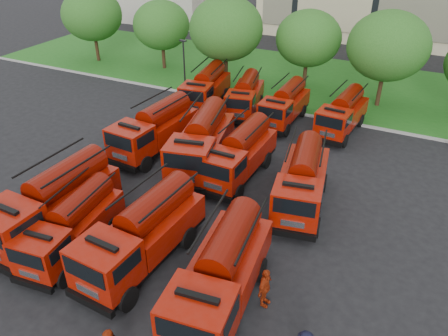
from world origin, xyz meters
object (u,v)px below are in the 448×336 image
(fire_truck_5, at_px, (202,142))
(fire_truck_9, at_px, (245,96))
(fire_truck_7, at_px, (302,181))
(fire_truck_8, at_px, (206,88))
(fire_truck_11, at_px, (342,113))
(fire_truck_1, at_px, (72,226))
(firefighter_4, at_px, (53,211))
(firefighter_5, at_px, (297,216))
(fire_truck_10, at_px, (285,105))
(fire_truck_0, at_px, (53,202))
(fire_truck_3, at_px, (221,274))
(fire_truck_4, at_px, (155,129))
(fire_truck_6, at_px, (239,154))
(firefighter_2, at_px, (264,304))
(fire_truck_2, at_px, (142,233))

(fire_truck_5, relative_size, fire_truck_9, 1.23)
(fire_truck_7, distance_m, fire_truck_8, 15.80)
(fire_truck_7, height_order, fire_truck_11, fire_truck_7)
(fire_truck_5, bearing_deg, fire_truck_1, -112.59)
(fire_truck_8, relative_size, firefighter_4, 4.14)
(firefighter_5, bearing_deg, fire_truck_10, -53.14)
(fire_truck_0, distance_m, fire_truck_5, 9.97)
(fire_truck_11, bearing_deg, fire_truck_7, -84.18)
(fire_truck_3, height_order, fire_truck_11, fire_truck_3)
(fire_truck_3, height_order, fire_truck_4, fire_truck_3)
(fire_truck_5, xyz_separation_m, fire_truck_6, (2.71, -0.10, -0.18))
(fire_truck_3, relative_size, fire_truck_10, 1.20)
(fire_truck_5, relative_size, fire_truck_6, 1.16)
(fire_truck_10, relative_size, firefighter_2, 3.29)
(fire_truck_1, bearing_deg, firefighter_2, -1.54)
(firefighter_2, relative_size, firefighter_4, 1.13)
(fire_truck_9, bearing_deg, fire_truck_0, -110.79)
(firefighter_5, bearing_deg, fire_truck_11, -74.24)
(fire_truck_10, bearing_deg, fire_truck_0, -108.21)
(fire_truck_1, height_order, fire_truck_8, fire_truck_8)
(fire_truck_6, distance_m, fire_truck_7, 4.67)
(fire_truck_4, height_order, fire_truck_11, fire_truck_4)
(fire_truck_6, xyz_separation_m, firefighter_4, (-7.96, -8.12, -1.61))
(fire_truck_4, bearing_deg, fire_truck_1, -73.98)
(fire_truck_0, relative_size, fire_truck_11, 1.18)
(fire_truck_8, bearing_deg, firefighter_2, -63.99)
(fire_truck_5, height_order, fire_truck_7, fire_truck_5)
(fire_truck_4, relative_size, fire_truck_9, 1.13)
(fire_truck_7, xyz_separation_m, firefighter_2, (0.86, -7.82, -1.64))
(fire_truck_1, relative_size, firefighter_5, 3.65)
(fire_truck_1, relative_size, fire_truck_9, 0.98)
(firefighter_5, bearing_deg, fire_truck_3, 96.02)
(fire_truck_4, bearing_deg, firefighter_4, -94.33)
(fire_truck_8, distance_m, fire_truck_9, 3.59)
(fire_truck_9, distance_m, fire_truck_10, 3.58)
(fire_truck_1, relative_size, fire_truck_6, 0.93)
(fire_truck_6, distance_m, firefighter_5, 5.54)
(firefighter_4, bearing_deg, fire_truck_9, -58.77)
(fire_truck_3, bearing_deg, fire_truck_0, 169.30)
(fire_truck_6, height_order, fire_truck_9, fire_truck_6)
(fire_truck_6, distance_m, fire_truck_10, 9.02)
(fire_truck_2, distance_m, fire_truck_11, 19.14)
(fire_truck_10, bearing_deg, fire_truck_1, -102.09)
(firefighter_5, bearing_deg, fire_truck_7, -65.38)
(fire_truck_3, distance_m, firefighter_5, 7.70)
(fire_truck_10, bearing_deg, fire_truck_4, -126.60)
(fire_truck_7, bearing_deg, fire_truck_4, 160.38)
(fire_truck_4, xyz_separation_m, fire_truck_10, (6.50, 8.49, -0.21))
(fire_truck_2, xyz_separation_m, fire_truck_10, (0.72, 18.16, -0.22))
(fire_truck_2, distance_m, fire_truck_10, 18.18)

